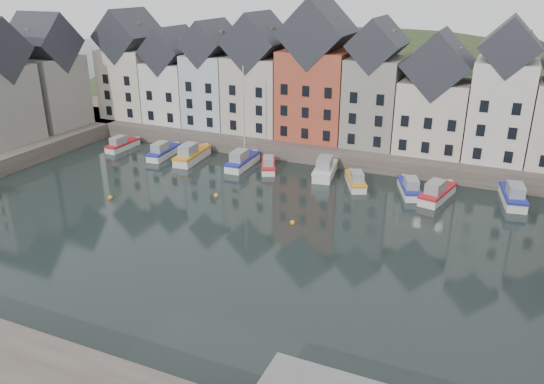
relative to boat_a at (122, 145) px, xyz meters
The scene contains 16 objects.
ground 30.03m from the boat_a, 36.33° to the right, with size 260.00×260.00×0.00m, color black.
far_quay 27.10m from the boat_a, 26.79° to the left, with size 90.00×16.00×2.00m, color #4D433B.
hillside 48.91m from the boat_a, 57.65° to the left, with size 153.60×70.40×64.00m.
far_terrace 30.38m from the boat_a, 20.45° to the left, with size 72.37×8.16×17.78m.
left_terrace 15.03m from the boat_a, 160.07° to the right, with size 7.65×17.00×15.69m.
mooring_buoys 23.72m from the boat_a, 31.66° to the right, with size 20.50×5.50×0.50m.
boat_a is the anchor object (origin of this frame).
boat_b 7.13m from the boat_a, ahead, with size 2.33×6.16×2.32m.
boat_c 11.42m from the boat_a, ahead, with size 2.74×7.09×2.66m.
boat_d 18.33m from the boat_a, ahead, with size 2.21×6.57×12.46m.
boat_e 21.78m from the boat_a, ahead, with size 3.68×5.54×2.05m.
boat_f 28.78m from the boat_a, ahead, with size 3.19×7.20×2.67m.
boat_g 33.00m from the boat_a, ahead, with size 3.84×5.71×2.11m.
boat_h 38.93m from the boat_a, ahead, with size 3.65×6.00×2.20m.
boat_i 41.87m from the boat_a, ahead, with size 3.35×6.64×2.44m.
boat_j 49.22m from the boat_a, ahead, with size 3.08×6.79×2.51m.
Camera 1 is at (22.57, -37.51, 21.67)m, focal length 35.00 mm.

